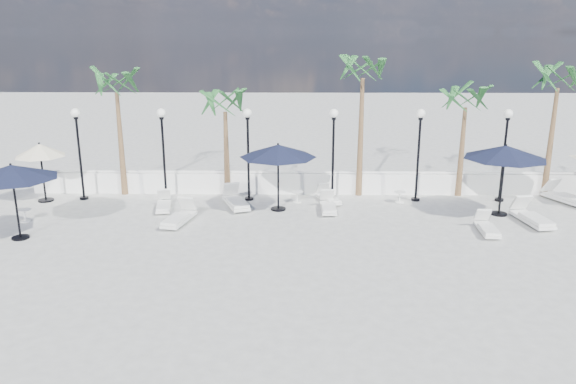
{
  "coord_description": "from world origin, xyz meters",
  "views": [
    {
      "loc": [
        -1.52,
        -16.13,
        6.81
      ],
      "look_at": [
        -1.8,
        2.47,
        1.5
      ],
      "focal_mm": 35.0,
      "sensor_mm": 36.0,
      "label": 1
    }
  ],
  "objects_px": {
    "lounger_3": "(236,201)",
    "parasol_navy_right": "(505,153)",
    "parasol_navy_left": "(12,172)",
    "parasol_navy_mid": "(278,151)",
    "parasol_cream_small": "(40,151)",
    "lounger_1": "(179,217)",
    "lounger_6": "(487,227)",
    "lounger_7": "(566,197)",
    "lounger_0": "(164,205)",
    "lounger_5": "(532,217)",
    "lounger_2": "(328,197)",
    "lounger_4": "(328,206)"
  },
  "relations": [
    {
      "from": "parasol_cream_small",
      "to": "lounger_1",
      "type": "bearing_deg",
      "value": -24.22
    },
    {
      "from": "lounger_3",
      "to": "parasol_navy_left",
      "type": "relative_size",
      "value": 0.71
    },
    {
      "from": "lounger_3",
      "to": "lounger_2",
      "type": "bearing_deg",
      "value": -9.08
    },
    {
      "from": "lounger_3",
      "to": "lounger_4",
      "type": "xyz_separation_m",
      "value": [
        3.69,
        -0.47,
        -0.04
      ]
    },
    {
      "from": "parasol_navy_left",
      "to": "parasol_navy_right",
      "type": "height_order",
      "value": "parasol_navy_right"
    },
    {
      "from": "lounger_1",
      "to": "lounger_7",
      "type": "relative_size",
      "value": 0.93
    },
    {
      "from": "lounger_6",
      "to": "lounger_7",
      "type": "relative_size",
      "value": 0.78
    },
    {
      "from": "lounger_7",
      "to": "lounger_5",
      "type": "bearing_deg",
      "value": -157.2
    },
    {
      "from": "parasol_navy_mid",
      "to": "parasol_navy_right",
      "type": "xyz_separation_m",
      "value": [
        8.57,
        -0.49,
        0.08
      ]
    },
    {
      "from": "lounger_1",
      "to": "parasol_cream_small",
      "type": "distance_m",
      "value": 7.03
    },
    {
      "from": "lounger_0",
      "to": "lounger_1",
      "type": "xyz_separation_m",
      "value": [
        0.97,
        -1.68,
        0.04
      ]
    },
    {
      "from": "lounger_0",
      "to": "parasol_cream_small",
      "type": "height_order",
      "value": "parasol_cream_small"
    },
    {
      "from": "lounger_5",
      "to": "parasol_cream_small",
      "type": "xyz_separation_m",
      "value": [
        -19.17,
        2.62,
        1.87
      ]
    },
    {
      "from": "parasol_navy_left",
      "to": "parasol_navy_right",
      "type": "xyz_separation_m",
      "value": [
        17.31,
        2.87,
        0.12
      ]
    },
    {
      "from": "lounger_1",
      "to": "lounger_6",
      "type": "bearing_deg",
      "value": 8.13
    },
    {
      "from": "lounger_3",
      "to": "lounger_6",
      "type": "distance_m",
      "value": 9.6
    },
    {
      "from": "lounger_4",
      "to": "parasol_navy_left",
      "type": "xyz_separation_m",
      "value": [
        -10.71,
        -3.21,
        2.12
      ]
    },
    {
      "from": "lounger_0",
      "to": "lounger_3",
      "type": "xyz_separation_m",
      "value": [
        2.85,
        0.36,
        0.05
      ]
    },
    {
      "from": "lounger_2",
      "to": "parasol_navy_mid",
      "type": "bearing_deg",
      "value": -172.4
    },
    {
      "from": "lounger_2",
      "to": "parasol_navy_mid",
      "type": "relative_size",
      "value": 0.57
    },
    {
      "from": "lounger_1",
      "to": "lounger_3",
      "type": "bearing_deg",
      "value": 59.97
    },
    {
      "from": "lounger_6",
      "to": "lounger_7",
      "type": "bearing_deg",
      "value": 42.51
    },
    {
      "from": "parasol_cream_small",
      "to": "parasol_navy_left",
      "type": "bearing_deg",
      "value": -76.81
    },
    {
      "from": "lounger_4",
      "to": "parasol_cream_small",
      "type": "distance_m",
      "value": 11.97
    },
    {
      "from": "lounger_5",
      "to": "parasol_navy_mid",
      "type": "relative_size",
      "value": 0.73
    },
    {
      "from": "lounger_4",
      "to": "parasol_cream_small",
      "type": "bearing_deg",
      "value": 172.8
    },
    {
      "from": "lounger_0",
      "to": "parasol_navy_right",
      "type": "bearing_deg",
      "value": -12.22
    },
    {
      "from": "lounger_5",
      "to": "parasol_cream_small",
      "type": "relative_size",
      "value": 0.88
    },
    {
      "from": "lounger_0",
      "to": "lounger_4",
      "type": "xyz_separation_m",
      "value": [
        6.54,
        -0.11,
        0.01
      ]
    },
    {
      "from": "lounger_1",
      "to": "parasol_navy_mid",
      "type": "distance_m",
      "value": 4.52
    },
    {
      "from": "lounger_3",
      "to": "parasol_navy_right",
      "type": "relative_size",
      "value": 0.69
    },
    {
      "from": "lounger_0",
      "to": "parasol_navy_mid",
      "type": "xyz_separation_m",
      "value": [
        4.57,
        0.05,
        2.17
      ]
    },
    {
      "from": "lounger_7",
      "to": "parasol_cream_small",
      "type": "xyz_separation_m",
      "value": [
        -21.65,
        -0.02,
        1.87
      ]
    },
    {
      "from": "parasol_navy_left",
      "to": "parasol_cream_small",
      "type": "xyz_separation_m",
      "value": [
        -1.04,
        4.42,
        -0.2
      ]
    },
    {
      "from": "lounger_7",
      "to": "parasol_cream_small",
      "type": "bearing_deg",
      "value": 156.0
    },
    {
      "from": "parasol_navy_right",
      "to": "lounger_4",
      "type": "bearing_deg",
      "value": 177.09
    },
    {
      "from": "lounger_3",
      "to": "lounger_4",
      "type": "height_order",
      "value": "lounger_3"
    },
    {
      "from": "parasol_navy_right",
      "to": "parasol_cream_small",
      "type": "relative_size",
      "value": 1.25
    },
    {
      "from": "lounger_4",
      "to": "lounger_2",
      "type": "bearing_deg",
      "value": 85.51
    },
    {
      "from": "lounger_0",
      "to": "lounger_4",
      "type": "bearing_deg",
      "value": -11.25
    },
    {
      "from": "parasol_cream_small",
      "to": "lounger_5",
      "type": "bearing_deg",
      "value": -7.79
    },
    {
      "from": "lounger_2",
      "to": "parasol_navy_right",
      "type": "relative_size",
      "value": 0.55
    },
    {
      "from": "lounger_3",
      "to": "lounger_4",
      "type": "relative_size",
      "value": 1.22
    },
    {
      "from": "parasol_navy_mid",
      "to": "lounger_2",
      "type": "bearing_deg",
      "value": 27.71
    },
    {
      "from": "lounger_4",
      "to": "lounger_7",
      "type": "relative_size",
      "value": 0.79
    },
    {
      "from": "lounger_6",
      "to": "parasol_navy_right",
      "type": "relative_size",
      "value": 0.55
    },
    {
      "from": "parasol_navy_left",
      "to": "parasol_navy_right",
      "type": "bearing_deg",
      "value": 9.42
    },
    {
      "from": "lounger_6",
      "to": "parasol_cream_small",
      "type": "bearing_deg",
      "value": 171.06
    },
    {
      "from": "parasol_navy_mid",
      "to": "parasol_navy_right",
      "type": "distance_m",
      "value": 8.58
    },
    {
      "from": "parasol_navy_right",
      "to": "lounger_6",
      "type": "bearing_deg",
      "value": -118.7
    }
  ]
}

